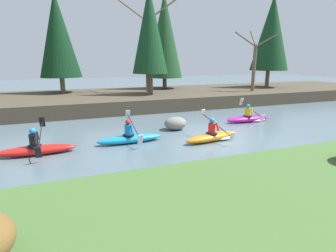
# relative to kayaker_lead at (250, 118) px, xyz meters

# --- Properties ---
(ground_plane) EXTENTS (90.00, 90.00, 0.00)m
(ground_plane) POSITION_rel_kayaker_lead_xyz_m (-2.88, -2.44, -0.20)
(ground_plane) COLOR slate
(riverbank_far) EXTENTS (44.00, 8.75, 0.90)m
(riverbank_far) POSITION_rel_kayaker_lead_xyz_m (-2.88, 8.34, 0.25)
(riverbank_far) COLOR #4C4233
(riverbank_far) RESTS_ON ground
(conifer_tree_mid_left) EXTENTS (3.05, 3.05, 7.39)m
(conifer_tree_mid_left) POSITION_rel_kayaker_lead_xyz_m (-9.77, 10.34, 4.98)
(conifer_tree_mid_left) COLOR #7A664C
(conifer_tree_mid_left) RESTS_ON riverbank_far
(conifer_tree_centre) EXTENTS (2.58, 2.58, 7.56)m
(conifer_tree_centre) POSITION_rel_kayaker_lead_xyz_m (-3.62, 7.09, 5.23)
(conifer_tree_centre) COLOR brown
(conifer_tree_centre) RESTS_ON riverbank_far
(conifer_tree_mid_right) EXTENTS (3.12, 3.12, 8.14)m
(conifer_tree_mid_right) POSITION_rel_kayaker_lead_xyz_m (-1.19, 10.66, 5.25)
(conifer_tree_mid_right) COLOR brown
(conifer_tree_mid_right) RESTS_ON riverbank_far
(conifer_tree_right) EXTENTS (3.43, 3.43, 8.20)m
(conifer_tree_right) POSITION_rel_kayaker_lead_xyz_m (8.37, 8.44, 5.57)
(conifer_tree_right) COLOR brown
(conifer_tree_right) RESTS_ON riverbank_far
(bare_tree_mid_downstream) EXTENTS (4.00, 3.96, 7.31)m
(bare_tree_mid_downstream) POSITION_rel_kayaker_lead_xyz_m (-3.41, 8.47, 4.14)
(bare_tree_mid_downstream) COLOR #7A664C
(bare_tree_mid_downstream) RESTS_ON riverbank_far
(bare_tree_downstream) EXTENTS (2.72, 2.69, 4.86)m
(bare_tree_downstream) POSITION_rel_kayaker_lead_xyz_m (4.82, 6.04, 3.00)
(bare_tree_downstream) COLOR brown
(bare_tree_downstream) RESTS_ON riverbank_far
(kayaker_lead) EXTENTS (2.77, 2.06, 1.20)m
(kayaker_lead) POSITION_rel_kayaker_lead_xyz_m (0.00, 0.00, 0.00)
(kayaker_lead) COLOR #C61999
(kayaker_lead) RESTS_ON ground
(kayaker_middle) EXTENTS (2.79, 2.06, 1.20)m
(kayaker_middle) POSITION_rel_kayaker_lead_xyz_m (-3.68, -2.41, 0.00)
(kayaker_middle) COLOR orange
(kayaker_middle) RESTS_ON ground
(kayaker_trailing) EXTENTS (2.78, 2.07, 1.20)m
(kayaker_trailing) POSITION_rel_kayaker_lead_xyz_m (-7.13, -1.47, 0.02)
(kayaker_trailing) COLOR #1993D6
(kayaker_trailing) RESTS_ON ground
(kayaker_far_back) EXTENTS (2.77, 2.06, 1.20)m
(kayaker_far_back) POSITION_rel_kayaker_lead_xyz_m (-10.61, -1.67, 0.02)
(kayaker_far_back) COLOR red
(kayaker_far_back) RESTS_ON ground
(boulder_midstream) EXTENTS (1.12, 0.88, 0.64)m
(boulder_midstream) POSITION_rel_kayaker_lead_xyz_m (-4.56, -0.13, 0.12)
(boulder_midstream) COLOR gray
(boulder_midstream) RESTS_ON ground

